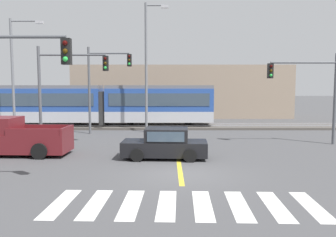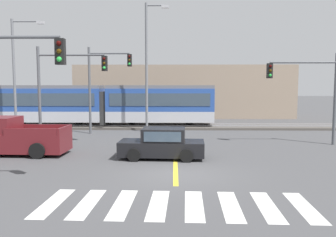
# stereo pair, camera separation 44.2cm
# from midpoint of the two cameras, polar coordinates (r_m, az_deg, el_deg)

# --- Properties ---
(ground_plane) EXTENTS (200.00, 200.00, 0.00)m
(ground_plane) POSITION_cam_midpoint_polar(r_m,az_deg,el_deg) (14.93, 0.94, -8.77)
(ground_plane) COLOR #474749
(track_bed) EXTENTS (120.00, 4.00, 0.18)m
(track_bed) POSITION_cam_midpoint_polar(r_m,az_deg,el_deg) (30.58, 0.35, -1.25)
(track_bed) COLOR #4C4742
(track_bed) RESTS_ON ground
(rail_near) EXTENTS (120.00, 0.08, 0.10)m
(rail_near) POSITION_cam_midpoint_polar(r_m,az_deg,el_deg) (29.85, 0.36, -1.14)
(rail_near) COLOR #939399
(rail_near) RESTS_ON track_bed
(rail_far) EXTENTS (120.00, 0.08, 0.10)m
(rail_far) POSITION_cam_midpoint_polar(r_m,az_deg,el_deg) (31.28, 0.34, -0.84)
(rail_far) COLOR #939399
(rail_far) RESTS_ON track_bed
(light_rail_tram) EXTENTS (18.50, 2.64, 3.43)m
(light_rail_tram) POSITION_cam_midpoint_polar(r_m,az_deg,el_deg) (30.94, -10.83, 2.37)
(light_rail_tram) COLOR #B7BAC1
(light_rail_tram) RESTS_ON track_bed
(crosswalk_stripe_0) EXTENTS (0.66, 2.82, 0.01)m
(crosswalk_stripe_0) POSITION_cam_midpoint_polar(r_m,az_deg,el_deg) (11.87, -18.09, -12.83)
(crosswalk_stripe_0) COLOR silver
(crosswalk_stripe_0) RESTS_ON ground
(crosswalk_stripe_1) EXTENTS (0.66, 2.82, 0.01)m
(crosswalk_stripe_1) POSITION_cam_midpoint_polar(r_m,az_deg,el_deg) (11.55, -12.81, -13.21)
(crosswalk_stripe_1) COLOR silver
(crosswalk_stripe_1) RESTS_ON ground
(crosswalk_stripe_2) EXTENTS (0.66, 2.82, 0.01)m
(crosswalk_stripe_2) POSITION_cam_midpoint_polar(r_m,az_deg,el_deg) (11.33, -7.27, -13.48)
(crosswalk_stripe_2) COLOR silver
(crosswalk_stripe_2) RESTS_ON ground
(crosswalk_stripe_3) EXTENTS (0.66, 2.82, 0.01)m
(crosswalk_stripe_3) POSITION_cam_midpoint_polar(r_m,az_deg,el_deg) (11.22, -1.55, -13.64)
(crosswalk_stripe_3) COLOR silver
(crosswalk_stripe_3) RESTS_ON ground
(crosswalk_stripe_4) EXTENTS (0.66, 2.82, 0.01)m
(crosswalk_stripe_4) POSITION_cam_midpoint_polar(r_m,az_deg,el_deg) (11.21, 4.23, -13.66)
(crosswalk_stripe_4) COLOR silver
(crosswalk_stripe_4) RESTS_ON ground
(crosswalk_stripe_5) EXTENTS (0.66, 2.82, 0.01)m
(crosswalk_stripe_5) POSITION_cam_midpoint_polar(r_m,az_deg,el_deg) (11.31, 9.97, -13.56)
(crosswalk_stripe_5) COLOR silver
(crosswalk_stripe_5) RESTS_ON ground
(crosswalk_stripe_6) EXTENTS (0.66, 2.82, 0.01)m
(crosswalk_stripe_6) POSITION_cam_midpoint_polar(r_m,az_deg,el_deg) (11.52, 15.54, -13.33)
(crosswalk_stripe_6) COLOR silver
(crosswalk_stripe_6) RESTS_ON ground
(crosswalk_stripe_7) EXTENTS (0.66, 2.82, 0.01)m
(crosswalk_stripe_7) POSITION_cam_midpoint_polar(r_m,az_deg,el_deg) (11.82, 20.86, -12.99)
(crosswalk_stripe_7) COLOR silver
(crosswalk_stripe_7) RESTS_ON ground
(lane_centre_line) EXTENTS (0.20, 15.79, 0.01)m
(lane_centre_line) POSITION_cam_midpoint_polar(r_m,az_deg,el_deg) (20.80, 0.61, -4.69)
(lane_centre_line) COLOR gold
(lane_centre_line) RESTS_ON ground
(sedan_crossing) EXTENTS (4.28, 2.08, 1.52)m
(sedan_crossing) POSITION_cam_midpoint_polar(r_m,az_deg,el_deg) (17.73, -1.40, -4.18)
(sedan_crossing) COLOR black
(sedan_crossing) RESTS_ON ground
(pickup_truck) EXTENTS (5.47, 2.38, 1.98)m
(pickup_truck) POSITION_cam_midpoint_polar(r_m,az_deg,el_deg) (20.27, -24.15, -3.04)
(pickup_truck) COLOR maroon
(pickup_truck) RESTS_ON ground
(traffic_light_mid_right) EXTENTS (4.25, 0.38, 5.56)m
(traffic_light_mid_right) POSITION_cam_midpoint_polar(r_m,az_deg,el_deg) (23.30, 21.23, 5.08)
(traffic_light_mid_right) COLOR #515459
(traffic_light_mid_right) RESTS_ON ground
(traffic_light_far_left) EXTENTS (3.25, 0.38, 6.42)m
(traffic_light_far_left) POSITION_cam_midpoint_polar(r_m,az_deg,el_deg) (26.87, -11.06, 6.45)
(traffic_light_far_left) COLOR #515459
(traffic_light_far_left) RESTS_ON ground
(traffic_light_near_left) EXTENTS (3.75, 0.38, 5.65)m
(traffic_light_near_left) POSITION_cam_midpoint_polar(r_m,az_deg,el_deg) (13.78, -25.84, 5.41)
(traffic_light_near_left) COLOR #515459
(traffic_light_near_left) RESTS_ON ground
(traffic_light_mid_left) EXTENTS (4.25, 0.38, 5.94)m
(traffic_light_mid_left) POSITION_cam_midpoint_polar(r_m,az_deg,el_deg) (22.36, -17.15, 5.89)
(traffic_light_mid_left) COLOR #515459
(traffic_light_mid_left) RESTS_ON ground
(street_lamp_west) EXTENTS (2.57, 0.28, 8.67)m
(street_lamp_west) POSITION_cam_midpoint_polar(r_m,az_deg,el_deg) (29.99, -23.84, 7.48)
(street_lamp_west) COLOR slate
(street_lamp_west) RESTS_ON ground
(street_lamp_centre) EXTENTS (1.80, 0.28, 9.81)m
(street_lamp_centre) POSITION_cam_midpoint_polar(r_m,az_deg,el_deg) (27.51, -3.91, 9.16)
(street_lamp_centre) COLOR slate
(street_lamp_centre) RESTS_ON ground
(building_backdrop_far) EXTENTS (23.91, 6.00, 5.76)m
(building_backdrop_far) POSITION_cam_midpoint_polar(r_m,az_deg,el_deg) (40.79, 1.69, 4.37)
(building_backdrop_far) COLOR gray
(building_backdrop_far) RESTS_ON ground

